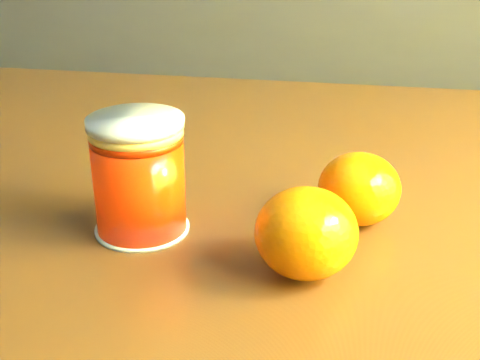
# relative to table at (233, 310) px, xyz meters

# --- Properties ---
(kitchen_counter) EXTENTS (3.15, 0.60, 0.90)m
(kitchen_counter) POSITION_rel_table_xyz_m (-0.80, 1.21, -0.25)
(kitchen_counter) COLOR #434347
(kitchen_counter) RESTS_ON ground
(table) EXTENTS (1.10, 0.79, 0.81)m
(table) POSITION_rel_table_xyz_m (0.00, 0.00, 0.00)
(table) COLOR brown
(table) RESTS_ON ground
(juice_glass) EXTENTS (0.07, 0.07, 0.09)m
(juice_glass) POSITION_rel_table_xyz_m (-0.06, -0.05, 0.15)
(juice_glass) COLOR #F62C04
(juice_glass) RESTS_ON table
(orange_front) EXTENTS (0.09, 0.09, 0.06)m
(orange_front) POSITION_rel_table_xyz_m (0.07, -0.09, 0.13)
(orange_front) COLOR orange
(orange_front) RESTS_ON table
(orange_back) EXTENTS (0.08, 0.08, 0.06)m
(orange_back) POSITION_rel_table_xyz_m (0.10, -0.01, 0.13)
(orange_back) COLOR orange
(orange_back) RESTS_ON table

